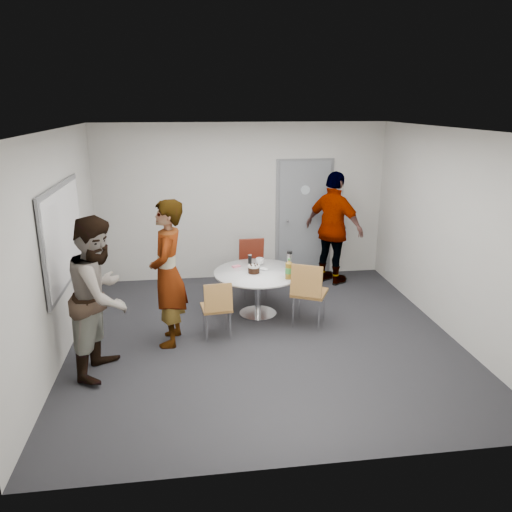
{
  "coord_description": "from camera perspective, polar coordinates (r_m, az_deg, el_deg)",
  "views": [
    {
      "loc": [
        -0.92,
        -5.99,
        3.0
      ],
      "look_at": [
        -0.07,
        0.25,
        1.06
      ],
      "focal_mm": 35.0,
      "sensor_mm": 36.0,
      "label": 1
    }
  ],
  "objects": [
    {
      "name": "wall_right",
      "position": [
        7.1,
        21.32,
        2.45
      ],
      "size": [
        0.0,
        5.0,
        5.0
      ],
      "primitive_type": "plane",
      "rotation": [
        1.57,
        0.0,
        -1.57
      ],
      "color": "beige",
      "rests_on": "floor"
    },
    {
      "name": "ceiling",
      "position": [
        6.07,
        0.98,
        14.25
      ],
      "size": [
        5.0,
        5.0,
        0.0
      ],
      "primitive_type": "plane",
      "rotation": [
        3.14,
        0.0,
        0.0
      ],
      "color": "silver",
      "rests_on": "wall_back"
    },
    {
      "name": "person_main",
      "position": [
        6.38,
        -10.03,
        -2.0
      ],
      "size": [
        0.52,
        0.73,
        1.89
      ],
      "primitive_type": "imported",
      "rotation": [
        0.0,
        0.0,
        -1.68
      ],
      "color": "#A5C6EA",
      "rests_on": "floor"
    },
    {
      "name": "chair_near_left",
      "position": [
        6.55,
        -4.46,
        -5.56
      ],
      "size": [
        0.42,
        0.45,
        0.8
      ],
      "rotation": [
        0.0,
        0.0,
        0.1
      ],
      "color": "olive",
      "rests_on": "floor"
    },
    {
      "name": "table",
      "position": [
        7.23,
        0.44,
        -2.45
      ],
      "size": [
        1.28,
        1.28,
        0.96
      ],
      "color": "white",
      "rests_on": "floor"
    },
    {
      "name": "person_left",
      "position": [
        5.89,
        -17.36,
        -4.38
      ],
      "size": [
        0.89,
        1.03,
        1.84
      ],
      "primitive_type": "imported",
      "rotation": [
        0.0,
        0.0,
        1.34
      ],
      "color": "white",
      "rests_on": "floor"
    },
    {
      "name": "person_right",
      "position": [
        8.55,
        8.89,
        3.11
      ],
      "size": [
        1.07,
        1.18,
        1.93
      ],
      "primitive_type": "imported",
      "rotation": [
        0.0,
        0.0,
        2.24
      ],
      "color": "black",
      "rests_on": "floor"
    },
    {
      "name": "wall_back",
      "position": [
        8.7,
        -1.58,
        6.16
      ],
      "size": [
        5.0,
        0.0,
        5.0
      ],
      "primitive_type": "plane",
      "rotation": [
        1.57,
        0.0,
        0.0
      ],
      "color": "beige",
      "rests_on": "floor"
    },
    {
      "name": "chair_near_right",
      "position": [
        6.86,
        5.97,
        -3.71
      ],
      "size": [
        0.61,
        0.63,
        0.94
      ],
      "rotation": [
        0.0,
        0.0,
        -0.47
      ],
      "color": "olive",
      "rests_on": "floor"
    },
    {
      "name": "floor",
      "position": [
        6.77,
        0.86,
        -9.23
      ],
      "size": [
        5.0,
        5.0,
        0.0
      ],
      "primitive_type": "plane",
      "color": "#242428",
      "rests_on": "ground"
    },
    {
      "name": "chair_far",
      "position": [
        8.08,
        -0.39,
        -0.58
      ],
      "size": [
        0.45,
        0.48,
        0.9
      ],
      "rotation": [
        0.0,
        0.0,
        3.18
      ],
      "color": "#602013",
      "rests_on": "floor"
    },
    {
      "name": "whiteboard",
      "position": [
        6.57,
        -21.11,
        2.27
      ],
      "size": [
        0.04,
        1.9,
        1.25
      ],
      "color": "slate",
      "rests_on": "wall_left"
    },
    {
      "name": "wall_front",
      "position": [
        3.97,
        6.4,
        -7.59
      ],
      "size": [
        5.0,
        0.0,
        5.0
      ],
      "primitive_type": "plane",
      "rotation": [
        -1.57,
        0.0,
        0.0
      ],
      "color": "beige",
      "rests_on": "floor"
    },
    {
      "name": "door",
      "position": [
        8.94,
        5.5,
        4.25
      ],
      "size": [
        1.02,
        0.17,
        2.12
      ],
      "color": "slate",
      "rests_on": "wall_back"
    },
    {
      "name": "wall_left",
      "position": [
        6.42,
        -21.74,
        0.93
      ],
      "size": [
        0.0,
        5.0,
        5.0
      ],
      "primitive_type": "plane",
      "rotation": [
        1.57,
        0.0,
        1.57
      ],
      "color": "beige",
      "rests_on": "floor"
    }
  ]
}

